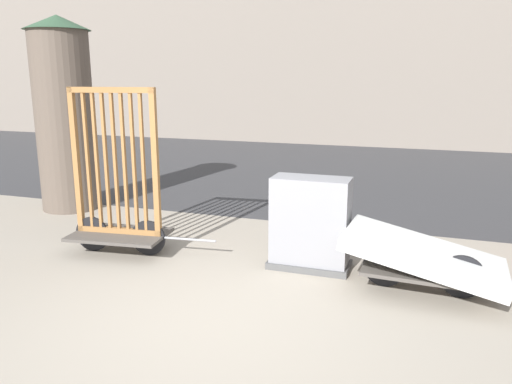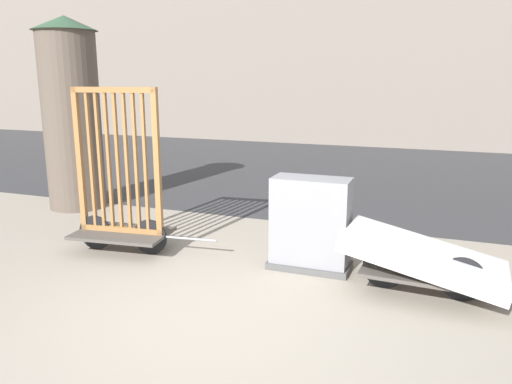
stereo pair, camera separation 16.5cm
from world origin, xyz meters
name	(u,v)px [view 2 (the right image)]	position (x,y,z in m)	size (l,w,h in m)	color
ground_plane	(208,318)	(0.00, 0.00, 0.00)	(60.00, 60.00, 0.00)	gray
road_strip	(353,172)	(0.00, 8.02, 0.00)	(56.00, 9.27, 0.01)	#38383A
bike_cart_with_bedframe	(121,199)	(-1.88, 1.31, 0.72)	(1.96, 0.90, 2.15)	#4C4742
bike_cart_with_mattress	(423,259)	(1.89, 1.31, 0.39)	(2.17, 1.06, 0.66)	#4C4742
utility_cabinet	(311,227)	(0.59, 1.60, 0.52)	(0.98, 0.48, 1.12)	#4C4C4C
advertising_column	(71,113)	(-4.03, 3.03, 1.66)	(1.08, 1.08, 3.26)	brown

